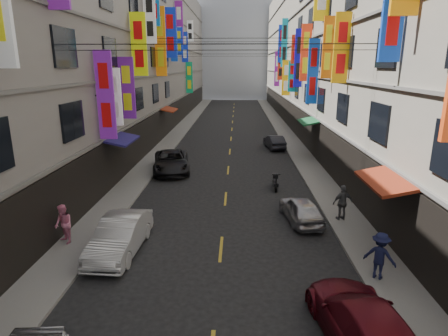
# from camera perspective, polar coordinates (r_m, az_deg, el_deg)

# --- Properties ---
(sidewalk_left) EXTENTS (2.00, 90.00, 0.12)m
(sidewalk_left) POSITION_cam_1_polar(r_m,az_deg,el_deg) (39.12, -7.77, 4.58)
(sidewalk_left) COLOR slate
(sidewalk_left) RESTS_ON ground
(sidewalk_right) EXTENTS (2.00, 90.00, 0.12)m
(sidewalk_right) POSITION_cam_1_polar(r_m,az_deg,el_deg) (38.93, 9.97, 4.44)
(sidewalk_right) COLOR slate
(sidewalk_right) RESTS_ON ground
(building_row_left) EXTENTS (10.14, 90.00, 19.00)m
(building_row_left) POSITION_cam_1_polar(r_m,az_deg,el_deg) (39.99, -17.21, 17.87)
(building_row_left) COLOR gray
(building_row_left) RESTS_ON ground
(building_row_right) EXTENTS (10.14, 90.00, 19.00)m
(building_row_right) POSITION_cam_1_polar(r_m,az_deg,el_deg) (39.62, 19.67, 17.71)
(building_row_right) COLOR gray
(building_row_right) RESTS_ON ground
(haze_block) EXTENTS (18.00, 8.00, 22.00)m
(haze_block) POSITION_cam_1_polar(r_m,az_deg,el_deg) (87.97, 1.70, 17.74)
(haze_block) COLOR #A7ADBA
(haze_block) RESTS_ON ground
(shop_signage) EXTENTS (14.00, 55.00, 12.03)m
(shop_signage) POSITION_cam_1_polar(r_m,az_deg,el_deg) (31.13, 0.60, 18.87)
(shop_signage) COLOR #0F19B7
(shop_signage) RESTS_ON ground
(street_awnings) EXTENTS (13.99, 35.20, 0.41)m
(street_awnings) POSITION_cam_1_polar(r_m,az_deg,el_deg) (22.37, -2.83, 4.36)
(street_awnings) COLOR #195516
(street_awnings) RESTS_ON ground
(overhead_cables) EXTENTS (14.00, 38.04, 1.24)m
(overhead_cables) POSITION_cam_1_polar(r_m,az_deg,el_deg) (25.94, 0.70, 18.75)
(overhead_cables) COLOR black
(overhead_cables) RESTS_ON ground
(lane_markings) EXTENTS (0.12, 80.20, 0.01)m
(lane_markings) POSITION_cam_1_polar(r_m,az_deg,el_deg) (35.63, 0.99, 3.58)
(lane_markings) COLOR gold
(lane_markings) RESTS_ON ground
(scooter_far_right) EXTENTS (0.50, 1.80, 1.14)m
(scooter_far_right) POSITION_cam_1_polar(r_m,az_deg,el_deg) (22.96, 7.83, -2.06)
(scooter_far_right) COLOR black
(scooter_far_right) RESTS_ON ground
(car_left_mid) EXTENTS (1.70, 4.41, 1.43)m
(car_left_mid) POSITION_cam_1_polar(r_m,az_deg,el_deg) (15.66, -15.55, -9.91)
(car_left_mid) COLOR silver
(car_left_mid) RESTS_ON ground
(car_left_far) EXTENTS (3.26, 5.55, 1.45)m
(car_left_far) POSITION_cam_1_polar(r_m,az_deg,el_deg) (26.59, -8.04, 0.97)
(car_left_far) COLOR black
(car_left_far) RESTS_ON ground
(car_right_near) EXTENTS (2.57, 5.14, 1.43)m
(car_right_near) POSITION_cam_1_polar(r_m,az_deg,el_deg) (11.16, 20.66, -21.56)
(car_right_near) COLOR #5B0F1A
(car_right_near) RESTS_ON ground
(car_right_mid) EXTENTS (1.95, 3.74, 1.21)m
(car_right_mid) POSITION_cam_1_polar(r_m,az_deg,el_deg) (18.36, 11.65, -6.20)
(car_right_mid) COLOR #B3B3B7
(car_right_mid) RESTS_ON ground
(car_right_far) EXTENTS (1.83, 3.84, 1.21)m
(car_right_far) POSITION_cam_1_polar(r_m,az_deg,el_deg) (34.16, 7.69, 3.96)
(car_right_far) COLOR #222329
(car_right_far) RESTS_ON ground
(pedestrian_lfar) EXTENTS (0.97, 0.95, 1.66)m
(pedestrian_lfar) POSITION_cam_1_polar(r_m,az_deg,el_deg) (16.87, -23.27, -7.89)
(pedestrian_lfar) COLOR pink
(pedestrian_lfar) RESTS_ON sidewalk_left
(pedestrian_rnear) EXTENTS (1.21, 1.06, 1.67)m
(pedestrian_rnear) POSITION_cam_1_polar(r_m,az_deg,el_deg) (14.20, 22.67, -12.22)
(pedestrian_rnear) COLOR #15183A
(pedestrian_rnear) RESTS_ON sidewalk_right
(pedestrian_rfar) EXTENTS (1.13, 0.84, 1.71)m
(pedestrian_rfar) POSITION_cam_1_polar(r_m,az_deg,el_deg) (18.67, 17.61, -5.03)
(pedestrian_rfar) COLOR #5B5B5D
(pedestrian_rfar) RESTS_ON sidewalk_right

